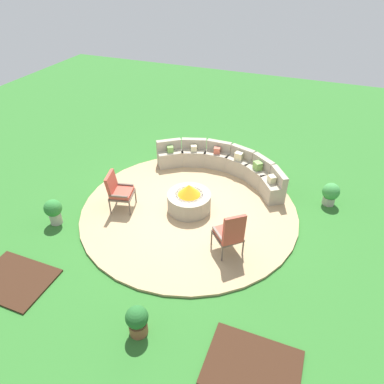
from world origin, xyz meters
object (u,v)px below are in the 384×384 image
(fire_pit, at_px, (189,200))
(lounge_chair_front_left, at_px, (118,190))
(curved_stone_bench, at_px, (224,165))
(potted_plant_2, at_px, (331,193))
(lounge_chair_front_right, at_px, (230,233))
(potted_plant_0, at_px, (54,210))
(potted_plant_1, at_px, (137,320))

(fire_pit, xyz_separation_m, lounge_chair_front_left, (-1.66, -0.58, 0.25))
(lounge_chair_front_left, bearing_deg, curved_stone_bench, 127.80)
(fire_pit, relative_size, potted_plant_2, 1.79)
(lounge_chair_front_left, bearing_deg, lounge_chair_front_right, 66.43)
(lounge_chair_front_left, relative_size, lounge_chair_front_right, 0.90)
(lounge_chair_front_right, distance_m, potted_plant_2, 3.34)
(fire_pit, bearing_deg, lounge_chair_front_right, -39.16)
(fire_pit, height_order, potted_plant_2, fire_pit)
(fire_pit, height_order, curved_stone_bench, curved_stone_bench)
(potted_plant_0, bearing_deg, curved_stone_bench, 47.99)
(curved_stone_bench, xyz_separation_m, potted_plant_1, (0.12, -5.43, -0.04))
(curved_stone_bench, bearing_deg, lounge_chair_front_left, -128.67)
(lounge_chair_front_right, distance_m, potted_plant_0, 4.26)
(lounge_chair_front_left, height_order, potted_plant_0, lounge_chair_front_left)
(lounge_chair_front_left, height_order, potted_plant_2, lounge_chair_front_left)
(curved_stone_bench, height_order, potted_plant_2, curved_stone_bench)
(potted_plant_1, bearing_deg, potted_plant_2, 60.91)
(fire_pit, relative_size, lounge_chair_front_right, 0.99)
(fire_pit, height_order, potted_plant_1, fire_pit)
(lounge_chair_front_right, relative_size, potted_plant_2, 1.81)
(curved_stone_bench, distance_m, potted_plant_2, 2.98)
(lounge_chair_front_right, distance_m, potted_plant_1, 2.59)
(curved_stone_bench, relative_size, potted_plant_1, 6.37)
(lounge_chair_front_left, distance_m, potted_plant_2, 5.42)
(lounge_chair_front_left, distance_m, potted_plant_0, 1.59)
(lounge_chair_front_right, xyz_separation_m, potted_plant_1, (-0.93, -2.40, -0.28))
(lounge_chair_front_left, bearing_deg, potted_plant_1, 22.11)
(potted_plant_0, bearing_deg, potted_plant_1, -29.96)
(potted_plant_1, bearing_deg, fire_pit, 97.23)
(potted_plant_0, bearing_deg, potted_plant_2, 27.67)
(potted_plant_1, bearing_deg, lounge_chair_front_left, 125.64)
(fire_pit, relative_size, curved_stone_bench, 0.27)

